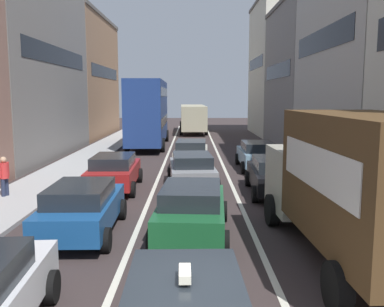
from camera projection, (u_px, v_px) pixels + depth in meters
name	position (u px, v px, depth m)	size (l,w,h in m)	color
sidewalk_left	(80.00, 161.00, 25.44)	(2.60, 64.00, 0.14)	#ADADAD
lane_stripe_left	(163.00, 162.00, 25.46)	(0.16, 60.00, 0.01)	silver
lane_stripe_right	(220.00, 162.00, 25.48)	(0.16, 60.00, 0.01)	silver
building_row_left	(3.00, 67.00, 26.85)	(7.20, 43.90, 11.99)	#936B5B
building_row_right	(345.00, 63.00, 27.20)	(7.20, 43.90, 13.36)	beige
removalist_box_truck	(351.00, 181.00, 9.89)	(2.94, 7.78, 3.58)	#B7B29E
sedan_centre_lane_second	(190.00, 209.00, 11.92)	(2.28, 4.40, 1.49)	#19592D
wagon_left_lane_second	(80.00, 207.00, 12.04)	(2.14, 4.34, 1.49)	#194C8C
hatchback_centre_lane_third	(190.00, 170.00, 18.17)	(2.30, 4.41, 1.49)	gray
sedan_left_lane_third	(112.00, 171.00, 17.82)	(2.14, 4.34, 1.49)	#A51E1E
coupe_centre_lane_fourth	(190.00, 153.00, 23.56)	(2.18, 4.36, 1.49)	beige
sedan_right_lane_behind_truck	(272.00, 174.00, 17.06)	(2.19, 4.37, 1.49)	black
wagon_right_lane_far	(256.00, 154.00, 22.85)	(2.06, 4.30, 1.49)	#759EB7
bus_mid_queue_primary	(147.00, 110.00, 32.50)	(2.94, 10.54, 5.06)	navy
bus_far_queue_secondary	(191.00, 116.00, 45.23)	(3.01, 10.56, 2.90)	#BFB793
pedestrian_mid_sidewalk	(2.00, 175.00, 16.09)	(0.34, 0.52, 1.66)	#262D47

